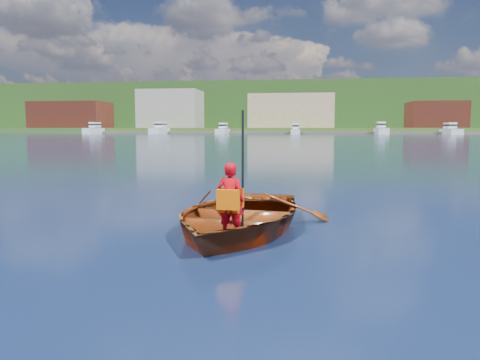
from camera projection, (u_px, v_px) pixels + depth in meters
name	position (u px, v px, depth m)	size (l,w,h in m)	color
ground	(270.00, 244.00, 7.09)	(600.00, 600.00, 0.00)	#182649
rowboat	(238.00, 215.00, 7.98)	(3.45, 4.44, 0.84)	brown
child_paddler	(231.00, 200.00, 7.04)	(0.45, 0.37, 1.92)	#B8040F
shoreline	(306.00, 112.00, 238.84)	(400.00, 140.00, 22.00)	#345226
dock	(325.00, 133.00, 151.82)	(160.01, 4.45, 0.80)	brown
waterfront_buildings	(284.00, 112.00, 169.71)	(202.00, 16.00, 14.00)	maroon
marina_yachts	(311.00, 130.00, 147.71)	(140.11, 13.83, 4.21)	silver
hillside_trees	(285.00, 94.00, 254.50)	(217.78, 82.77, 26.31)	#382314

